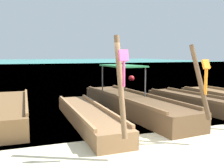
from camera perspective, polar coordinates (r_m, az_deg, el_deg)
ground at (r=5.98m, az=12.49°, el=-15.56°), size 120.00×120.00×0.00m
sea_water at (r=66.41m, az=-17.40°, el=4.39°), size 120.00×120.00×0.00m
longtail_boat_green_ribbon at (r=9.42m, az=-22.43°, el=-5.58°), size 1.46×5.87×2.90m
longtail_boat_pink_ribbon at (r=8.33m, az=-5.34°, el=-7.19°), size 1.07×5.77×2.67m
longtail_boat_orange_ribbon at (r=9.91m, az=4.53°, el=-4.34°), size 1.97×7.22×2.51m
longtail_boat_turquoise_ribbon at (r=10.88m, az=19.24°, el=-4.17°), size 1.86×6.10×2.28m
mooring_buoy_near at (r=21.45m, az=4.37°, el=1.26°), size 0.48×0.48×0.48m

